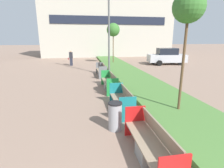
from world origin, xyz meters
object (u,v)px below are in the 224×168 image
Objects in this scene: bench_grey_frame at (102,71)px; street_lamp_post at (109,17)px; bench_green_frame at (110,83)px; parked_car_distant at (167,56)px; litter_bin at (115,116)px; sapling_tree_near at (189,8)px; bench_teal_frame at (122,102)px; bench_red_frame at (150,145)px; sapling_tree_far at (113,30)px; pedestrian_walking at (71,58)px.

street_lamp_post reaches higher than bench_grey_frame.
parked_car_distant reaches higher than bench_green_frame.
bench_grey_frame is at bearing 86.19° from litter_bin.
bench_teal_frame is at bearing 164.47° from sapling_tree_near.
sapling_tree_far is at bearing 82.68° from bench_red_frame.
sapling_tree_near is at bearing -78.69° from street_lamp_post.
street_lamp_post reaches higher than bench_teal_frame.
sapling_tree_far is at bearing 81.09° from bench_teal_frame.
litter_bin is 0.21× the size of sapling_tree_near.
sapling_tree_near is 0.98× the size of sapling_tree_far.
bench_grey_frame is 0.51× the size of sapling_tree_far.
sapling_tree_near is at bearing -107.50° from parked_car_distant.
bench_red_frame and bench_green_frame have the same top height.
bench_green_frame is 0.54× the size of sapling_tree_near.
bench_teal_frame is 0.87× the size of bench_grey_frame.
sapling_tree_far reaches higher than litter_bin.
bench_teal_frame is 14.69m from parked_car_distant.
pedestrian_walking is at bearing 99.32° from bench_red_frame.
litter_bin is (-0.57, -4.61, 0.09)m from bench_green_frame.
street_lamp_post reaches higher than sapling_tree_far.
bench_teal_frame is 0.45× the size of sapling_tree_near.
bench_grey_frame is at bearing 90.00° from bench_red_frame.
parked_car_distant is at bearing 65.11° from sapling_tree_near.
bench_red_frame is 2.49× the size of litter_bin.
sapling_tree_near reaches higher than bench_grey_frame.
street_lamp_post reaches higher than bench_red_frame.
pedestrian_walking is at bearing 101.38° from bench_teal_frame.
bench_red_frame is 4.79m from sapling_tree_near.
bench_teal_frame reaches higher than litter_bin.
litter_bin is 4.47m from sapling_tree_near.
bench_teal_frame is at bearing 68.53° from litter_bin.
bench_teal_frame is at bearing -90.03° from bench_grey_frame.
sapling_tree_near reaches higher than bench_red_frame.
sapling_tree_far is at bearing 72.17° from bench_grey_frame.
sapling_tree_near reaches higher than parked_car_distant.
bench_green_frame is 5.76m from street_lamp_post.
parked_car_distant reaches higher than bench_red_frame.
litter_bin is at bearing -81.86° from pedestrian_walking.
sapling_tree_far reaches higher than sapling_tree_near.
pedestrian_walking reaches higher than bench_teal_frame.
bench_grey_frame is 4.16m from street_lamp_post.
litter_bin is at bearing -111.47° from bench_teal_frame.
bench_teal_frame is 0.83× the size of bench_green_frame.
sapling_tree_far is at bearing 7.10° from pedestrian_walking.
bench_grey_frame is (-0.00, 3.93, -0.00)m from bench_green_frame.
bench_green_frame is (0.00, 6.19, 0.00)m from bench_red_frame.
street_lamp_post is at bearing 101.31° from sapling_tree_near.
sapling_tree_near is 14.96m from pedestrian_walking.
bench_grey_frame is 0.52× the size of sapling_tree_near.
bench_grey_frame is 8.75m from sapling_tree_near.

